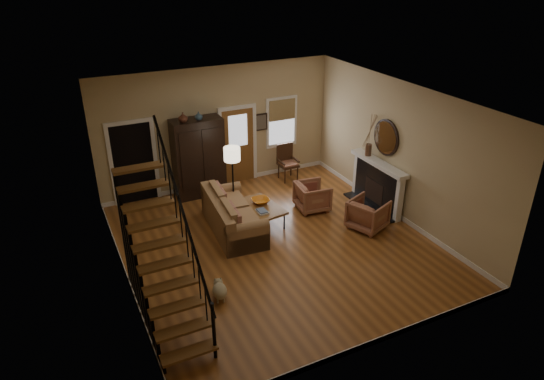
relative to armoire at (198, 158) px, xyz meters
name	(u,v)px	position (x,y,z in m)	size (l,w,h in m)	color
room	(227,158)	(0.29, -1.39, 0.46)	(7.00, 7.33, 3.30)	#995A27
staircase	(160,240)	(-2.08, -4.45, 0.55)	(0.94, 2.80, 3.20)	brown
fireplace	(379,180)	(3.83, -2.65, -0.31)	(0.33, 1.95, 2.30)	black
armoire	(198,158)	(0.00, 0.00, 0.00)	(1.30, 0.60, 2.10)	black
vase_a	(183,117)	(-0.35, -0.10, 1.17)	(0.24, 0.24, 0.25)	#4C2619
vase_b	(199,116)	(0.05, -0.10, 1.16)	(0.20, 0.20, 0.21)	#334C60
sofa	(233,214)	(0.09, -2.17, -0.63)	(0.97, 2.25, 0.84)	#976E44
coffee_table	(261,215)	(0.80, -2.16, -0.81)	(0.72, 1.24, 0.48)	brown
bowl	(261,201)	(0.85, -2.01, -0.52)	(0.42, 0.42, 0.10)	orange
books	(262,211)	(0.68, -2.46, -0.55)	(0.23, 0.31, 0.06)	beige
armchair_left	(368,214)	(2.95, -3.45, -0.68)	(0.78, 0.81, 0.73)	brown
armchair_right	(312,196)	(2.26, -2.07, -0.69)	(0.76, 0.79, 0.72)	brown
floor_lamp	(233,181)	(0.43, -1.34, -0.19)	(0.40, 0.40, 1.73)	black
side_chair	(288,163)	(2.55, -0.20, -0.54)	(0.54, 0.54, 1.02)	#3D2313
dog	(220,292)	(-1.09, -4.41, -0.88)	(0.27, 0.46, 0.33)	tan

